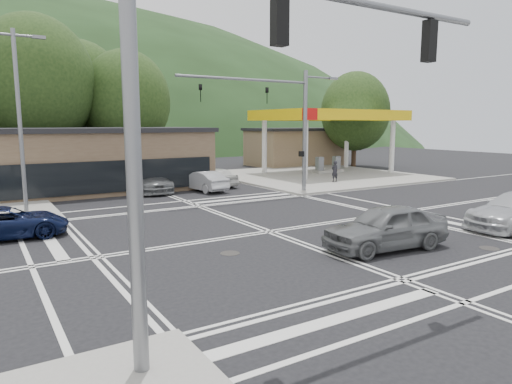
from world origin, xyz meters
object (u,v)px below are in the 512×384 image
car_queue_a (203,181)px  pedestrian (335,171)px  car_queue_b (215,177)px  car_blue_west (6,223)px  car_northbound (149,180)px  car_grey_center (386,227)px

car_queue_a → pedestrian: pedestrian is taller
car_queue_a → pedestrian: (10.27, -1.80, 0.27)m
car_queue_b → pedestrian: bearing=150.2°
car_blue_west → car_queue_b: size_ratio=1.12×
car_northbound → car_blue_west: bearing=-129.4°
pedestrian → car_blue_west: bearing=16.5°
car_blue_west → car_queue_b: bearing=-53.5°
car_queue_b → pedestrian: pedestrian is taller
car_grey_center → car_queue_b: bearing=178.8°
car_blue_west → car_northbound: bearing=-41.3°
car_northbound → pedestrian: (13.50, -3.46, 0.16)m
car_grey_center → car_queue_b: (2.30, 18.50, -0.12)m
car_grey_center → car_northbound: 18.72m
car_queue_a → car_queue_b: (1.73, 1.64, 0.02)m
pedestrian → car_queue_b: bearing=-20.1°
car_blue_west → car_queue_b: (14.06, 9.39, 0.06)m
car_grey_center → car_queue_a: bearing=-176.0°
car_queue_b → car_grey_center: bearing=75.0°
car_grey_center → car_queue_a: size_ratio=1.16×
car_queue_a → car_blue_west: bearing=22.8°
car_grey_center → car_northbound: bearing=-165.9°
car_queue_a → car_northbound: bearing=-36.6°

